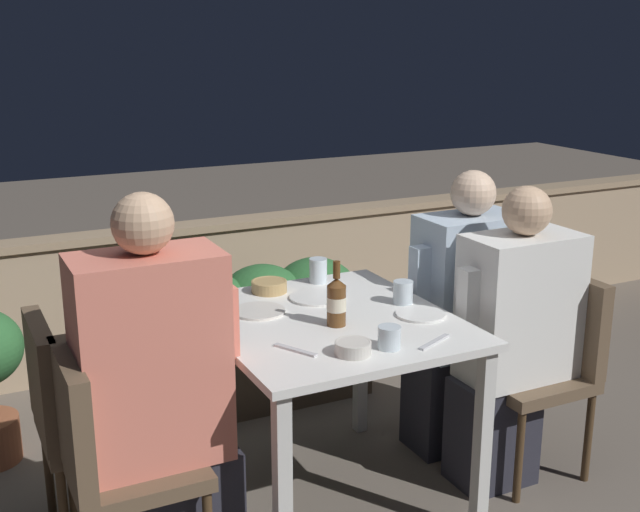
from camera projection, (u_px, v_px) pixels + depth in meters
name	position (u px, v px, depth m)	size (l,w,h in m)	color
ground_plane	(328.00, 498.00, 3.16)	(16.00, 16.00, 0.00)	#665B51
parapet_wall	(196.00, 290.00, 4.47)	(9.00, 0.18, 0.77)	tan
dining_table	(329.00, 343.00, 2.98)	(0.87, 0.99, 0.75)	white
planter_hedge	(263.00, 327.00, 3.91)	(1.03, 0.47, 0.70)	brown
chair_left_near	(106.00, 450.00, 2.52)	(0.42, 0.41, 0.84)	brown
person_coral_top	(162.00, 395.00, 2.56)	(0.52, 0.26, 1.32)	#282833
chair_left_far	(74.00, 408.00, 2.79)	(0.42, 0.41, 0.84)	brown
chair_right_near	(547.00, 354.00, 3.27)	(0.42, 0.41, 0.84)	brown
person_white_polo	(511.00, 339.00, 3.16)	(0.51, 0.26, 1.21)	#282833
chair_right_far	(495.00, 328.00, 3.55)	(0.42, 0.41, 0.84)	brown
person_blue_shirt	(461.00, 313.00, 3.44)	(0.50, 0.26, 1.23)	#282833
beer_bottle	(336.00, 301.00, 2.86)	(0.07, 0.07, 0.24)	brown
plate_0	(317.00, 297.00, 3.18)	(0.22, 0.22, 0.01)	white
plate_1	(259.00, 311.00, 3.02)	(0.20, 0.20, 0.01)	silver
plate_2	(420.00, 314.00, 2.98)	(0.19, 0.19, 0.01)	white
bowl_0	(269.00, 286.00, 3.25)	(0.14, 0.14, 0.05)	tan
bowl_1	(353.00, 347.00, 2.62)	(0.12, 0.12, 0.04)	beige
glass_cup_0	(389.00, 337.00, 2.66)	(0.08, 0.08, 0.08)	silver
glass_cup_1	(403.00, 292.00, 3.11)	(0.08, 0.08, 0.09)	silver
glass_cup_2	(318.00, 271.00, 3.37)	(0.08, 0.08, 0.10)	silver
fork_0	(434.00, 342.00, 2.72)	(0.16, 0.09, 0.01)	silver
fork_1	(295.00, 350.00, 2.65)	(0.10, 0.16, 0.01)	silver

